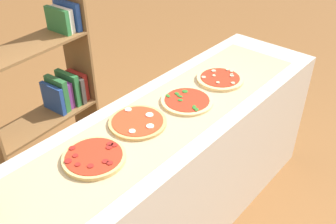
{
  "coord_description": "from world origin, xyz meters",
  "views": [
    {
      "loc": [
        -1.31,
        -1.13,
        2.14
      ],
      "look_at": [
        0.0,
        0.0,
        0.96
      ],
      "focal_mm": 40.44,
      "sensor_mm": 36.0,
      "label": 1
    }
  ],
  "objects_px": {
    "pizza_spinach_2": "(186,101)",
    "bookshelf": "(49,90)",
    "pizza_mushroom_3": "(220,79)",
    "pizza_pepperoni_0": "(94,157)",
    "pizza_mozzarella_1": "(138,122)"
  },
  "relations": [
    {
      "from": "pizza_spinach_2",
      "to": "bookshelf",
      "type": "relative_size",
      "value": 0.18
    },
    {
      "from": "pizza_mushroom_3",
      "to": "bookshelf",
      "type": "relative_size",
      "value": 0.18
    },
    {
      "from": "pizza_pepperoni_0",
      "to": "pizza_mozzarella_1",
      "type": "bearing_deg",
      "value": 7.69
    },
    {
      "from": "pizza_mozzarella_1",
      "to": "bookshelf",
      "type": "distance_m",
      "value": 0.96
    },
    {
      "from": "pizza_mozzarella_1",
      "to": "pizza_spinach_2",
      "type": "xyz_separation_m",
      "value": [
        0.34,
        -0.06,
        -0.0
      ]
    },
    {
      "from": "pizza_pepperoni_0",
      "to": "pizza_spinach_2",
      "type": "distance_m",
      "value": 0.68
    },
    {
      "from": "pizza_spinach_2",
      "to": "bookshelf",
      "type": "bearing_deg",
      "value": 106.36
    },
    {
      "from": "pizza_pepperoni_0",
      "to": "bookshelf",
      "type": "xyz_separation_m",
      "value": [
        0.39,
        0.98,
        -0.19
      ]
    },
    {
      "from": "pizza_spinach_2",
      "to": "pizza_mushroom_3",
      "type": "bearing_deg",
      "value": -1.19
    },
    {
      "from": "pizza_pepperoni_0",
      "to": "pizza_mushroom_3",
      "type": "height_order",
      "value": "pizza_mushroom_3"
    },
    {
      "from": "pizza_mushroom_3",
      "to": "pizza_mozzarella_1",
      "type": "bearing_deg",
      "value": 173.95
    },
    {
      "from": "pizza_mozzarella_1",
      "to": "pizza_spinach_2",
      "type": "height_order",
      "value": "same"
    },
    {
      "from": "pizza_mozzarella_1",
      "to": "pizza_spinach_2",
      "type": "distance_m",
      "value": 0.35
    },
    {
      "from": "pizza_pepperoni_0",
      "to": "pizza_mozzarella_1",
      "type": "height_order",
      "value": "pizza_pepperoni_0"
    },
    {
      "from": "pizza_mozzarella_1",
      "to": "bookshelf",
      "type": "xyz_separation_m",
      "value": [
        0.05,
        0.94,
        -0.19
      ]
    }
  ]
}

